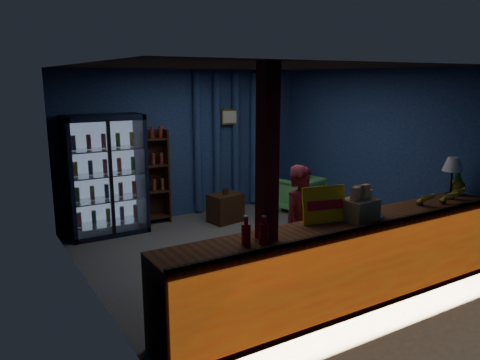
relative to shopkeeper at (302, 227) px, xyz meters
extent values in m
plane|color=#515154|center=(0.12, 1.28, -0.74)|extent=(4.60, 4.60, 0.00)
plane|color=navy|center=(0.12, 3.48, 0.56)|extent=(4.60, 0.00, 4.60)
plane|color=navy|center=(0.12, -0.92, 0.56)|extent=(4.60, 0.00, 4.60)
plane|color=navy|center=(-2.18, 1.28, 0.56)|extent=(0.00, 4.40, 4.40)
plane|color=navy|center=(2.42, 1.28, 0.56)|extent=(0.00, 4.40, 4.40)
plane|color=#472D19|center=(0.12, 1.28, 1.86)|extent=(4.60, 4.60, 0.00)
cube|color=brown|center=(0.12, -0.62, -0.26)|extent=(4.40, 0.55, 0.95)
cube|color=red|center=(0.12, -0.91, -0.26)|extent=(4.35, 0.02, 0.81)
cube|color=#3B2113|center=(0.12, -0.89, 0.23)|extent=(4.40, 0.04, 0.04)
cube|color=maroon|center=(-0.93, -0.62, 0.56)|extent=(0.16, 0.16, 2.60)
cube|color=black|center=(-1.43, 3.40, 0.21)|extent=(1.20, 0.06, 1.90)
cube|color=black|center=(-2.00, 3.13, 0.21)|extent=(0.06, 0.60, 1.90)
cube|color=black|center=(-0.86, 3.13, 0.21)|extent=(0.06, 0.60, 1.90)
cube|color=black|center=(-1.43, 3.13, 1.12)|extent=(1.20, 0.60, 0.08)
cube|color=black|center=(-1.43, 3.13, -0.70)|extent=(1.20, 0.60, 0.08)
cube|color=#99B2D8|center=(-1.43, 3.35, 0.21)|extent=(1.08, 0.02, 1.74)
cube|color=white|center=(-1.43, 2.85, 0.21)|extent=(1.12, 0.02, 1.78)
cube|color=black|center=(-1.43, 2.83, 0.21)|extent=(0.05, 0.05, 1.80)
cube|color=silver|center=(-1.43, 3.13, -0.57)|extent=(1.08, 0.48, 0.02)
cylinder|color=red|center=(-1.88, 3.13, -0.44)|extent=(0.07, 0.07, 0.22)
cylinder|color=#175F1E|center=(-1.65, 3.13, -0.44)|extent=(0.07, 0.07, 0.22)
cylinder|color=#A19118|center=(-1.43, 3.13, -0.44)|extent=(0.07, 0.07, 0.22)
cylinder|color=navy|center=(-1.20, 3.13, -0.44)|extent=(0.07, 0.07, 0.22)
cylinder|color=maroon|center=(-0.98, 3.13, -0.44)|extent=(0.07, 0.07, 0.22)
cube|color=silver|center=(-1.43, 3.13, -0.17)|extent=(1.08, 0.48, 0.02)
cylinder|color=#175F1E|center=(-1.88, 3.13, -0.04)|extent=(0.07, 0.07, 0.22)
cylinder|color=#A19118|center=(-1.65, 3.13, -0.04)|extent=(0.07, 0.07, 0.22)
cylinder|color=navy|center=(-1.43, 3.13, -0.04)|extent=(0.07, 0.07, 0.22)
cylinder|color=maroon|center=(-1.20, 3.13, -0.04)|extent=(0.07, 0.07, 0.22)
cylinder|color=red|center=(-0.98, 3.13, -0.04)|extent=(0.07, 0.07, 0.22)
cube|color=silver|center=(-1.43, 3.13, 0.23)|extent=(1.08, 0.48, 0.02)
cylinder|color=#A19118|center=(-1.88, 3.13, 0.36)|extent=(0.07, 0.07, 0.22)
cylinder|color=navy|center=(-1.65, 3.13, 0.36)|extent=(0.07, 0.07, 0.22)
cylinder|color=maroon|center=(-1.43, 3.13, 0.36)|extent=(0.07, 0.07, 0.22)
cylinder|color=red|center=(-1.20, 3.13, 0.36)|extent=(0.07, 0.07, 0.22)
cylinder|color=#175F1E|center=(-0.98, 3.13, 0.36)|extent=(0.07, 0.07, 0.22)
cube|color=silver|center=(-1.43, 3.13, 0.63)|extent=(1.08, 0.48, 0.02)
cylinder|color=navy|center=(-1.88, 3.13, 0.76)|extent=(0.07, 0.07, 0.22)
cylinder|color=maroon|center=(-1.65, 3.13, 0.76)|extent=(0.07, 0.07, 0.22)
cylinder|color=red|center=(-1.43, 3.13, 0.76)|extent=(0.07, 0.07, 0.22)
cylinder|color=#175F1E|center=(-1.20, 3.13, 0.76)|extent=(0.07, 0.07, 0.22)
cylinder|color=#A19118|center=(-0.98, 3.13, 0.76)|extent=(0.07, 0.07, 0.22)
cube|color=#3B2113|center=(-0.58, 3.43, 0.06)|extent=(0.50, 0.02, 1.60)
cube|color=#3B2113|center=(-0.81, 3.30, 0.06)|extent=(0.03, 0.28, 1.60)
cube|color=#3B2113|center=(-0.34, 3.30, 0.06)|extent=(0.03, 0.28, 1.60)
cube|color=#3B2113|center=(-0.58, 3.30, -0.64)|extent=(0.46, 0.26, 0.02)
cube|color=#3B2113|center=(-0.58, 3.30, -0.19)|extent=(0.46, 0.26, 0.02)
cube|color=#3B2113|center=(-0.58, 3.30, 0.26)|extent=(0.46, 0.26, 0.02)
cube|color=#3B2113|center=(-0.58, 3.30, 0.71)|extent=(0.46, 0.26, 0.02)
cylinder|color=navy|center=(0.32, 3.42, 0.56)|extent=(0.14, 0.14, 2.50)
cylinder|color=navy|center=(0.72, 3.42, 0.56)|extent=(0.14, 0.14, 2.50)
cylinder|color=navy|center=(1.12, 3.42, 0.56)|extent=(0.14, 0.14, 2.50)
cylinder|color=navy|center=(1.52, 3.42, 0.56)|extent=(0.14, 0.14, 2.50)
cylinder|color=navy|center=(1.92, 3.42, 0.56)|extent=(0.14, 0.14, 2.50)
cube|color=gold|center=(0.97, 3.38, 1.01)|extent=(0.36, 0.03, 0.28)
cube|color=silver|center=(0.97, 3.36, 1.01)|extent=(0.30, 0.01, 0.22)
imported|color=maroon|center=(0.00, 0.00, 0.00)|extent=(0.57, 0.40, 1.47)
imported|color=#63C667|center=(2.02, 2.55, -0.41)|extent=(0.86, 0.87, 0.66)
cube|color=#3B2113|center=(0.48, 2.70, -0.49)|extent=(0.60, 0.48, 0.49)
cylinder|color=#3B2113|center=(0.48, 2.70, -0.19)|extent=(0.10, 0.10, 0.10)
cube|color=yellow|center=(-0.12, -0.51, 0.41)|extent=(0.50, 0.20, 0.39)
cube|color=red|center=(-0.12, -0.53, 0.41)|extent=(0.41, 0.12, 0.10)
cylinder|color=red|center=(-1.18, -0.66, 0.31)|extent=(0.09, 0.09, 0.20)
cylinder|color=red|center=(-1.18, -0.66, 0.45)|extent=(0.04, 0.04, 0.08)
cylinder|color=white|center=(-1.18, -0.66, 0.48)|extent=(0.04, 0.04, 0.02)
cylinder|color=red|center=(-1.04, -0.74, 0.31)|extent=(0.09, 0.09, 0.20)
cylinder|color=red|center=(-1.04, -0.74, 0.45)|extent=(0.04, 0.04, 0.08)
cylinder|color=white|center=(-1.04, -0.74, 0.48)|extent=(0.04, 0.04, 0.02)
cylinder|color=silver|center=(-0.90, -0.66, 0.31)|extent=(0.09, 0.09, 0.20)
cylinder|color=silver|center=(-0.90, -0.66, 0.45)|extent=(0.04, 0.04, 0.08)
cylinder|color=white|center=(-0.90, -0.66, 0.48)|extent=(0.04, 0.04, 0.02)
cube|color=#A78C50|center=(0.26, -0.64, 0.33)|extent=(0.39, 0.33, 0.23)
cube|color=orange|center=(0.18, -0.65, 0.52)|extent=(0.10, 0.07, 0.15)
cube|color=orange|center=(0.26, -0.64, 0.52)|extent=(0.10, 0.07, 0.15)
cube|color=orange|center=(0.35, -0.63, 0.52)|extent=(0.10, 0.07, 0.15)
cube|color=#A78C50|center=(0.39, -0.59, 0.31)|extent=(0.35, 0.32, 0.18)
cube|color=orange|center=(0.32, -0.61, 0.45)|extent=(0.09, 0.07, 0.12)
cube|color=orange|center=(0.39, -0.59, 0.45)|extent=(0.09, 0.07, 0.12)
cube|color=orange|center=(0.45, -0.56, 0.45)|extent=(0.09, 0.07, 0.12)
cylinder|color=silver|center=(0.43, -0.55, 0.23)|extent=(0.43, 0.43, 0.02)
cube|color=orange|center=(0.51, -0.55, 0.26)|extent=(0.09, 0.07, 0.05)
cube|color=orange|center=(0.49, -0.49, 0.26)|extent=(0.11, 0.11, 0.05)
cube|color=orange|center=(0.43, -0.47, 0.26)|extent=(0.07, 0.09, 0.05)
cube|color=orange|center=(0.37, -0.49, 0.26)|extent=(0.11, 0.11, 0.05)
cube|color=orange|center=(0.34, -0.55, 0.26)|extent=(0.09, 0.07, 0.05)
cube|color=orange|center=(0.37, -0.61, 0.26)|extent=(0.11, 0.11, 0.05)
cube|color=orange|center=(0.43, -0.64, 0.26)|extent=(0.07, 0.09, 0.05)
cube|color=orange|center=(0.49, -0.61, 0.26)|extent=(0.11, 0.11, 0.05)
cylinder|color=black|center=(2.06, -0.48, 0.23)|extent=(0.12, 0.12, 0.04)
cylinder|color=black|center=(2.06, -0.48, 0.41)|extent=(0.02, 0.02, 0.36)
cone|color=white|center=(2.06, -0.48, 0.63)|extent=(0.26, 0.26, 0.18)
sphere|color=olive|center=(2.17, -0.50, 0.32)|extent=(0.20, 0.20, 0.20)
cone|color=#216223|center=(2.17, -0.50, 0.49)|extent=(0.11, 0.11, 0.15)
camera|label=1|loc=(-3.33, -4.12, 1.71)|focal=35.00mm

